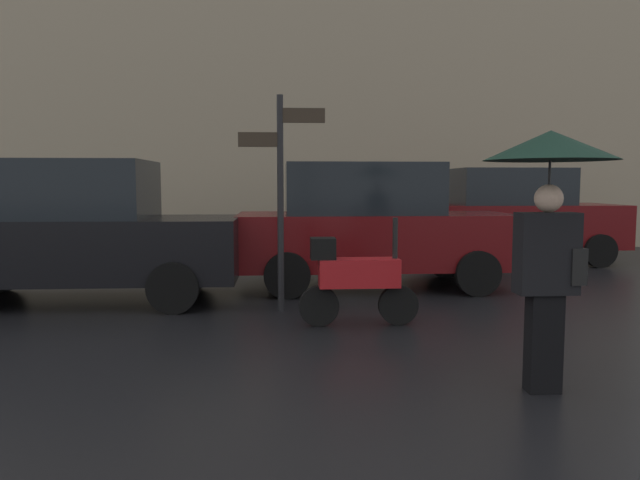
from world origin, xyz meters
The scene contains 6 objects.
pedestrian_with_umbrella centered at (1.44, 2.43, 1.58)m, with size 0.99×0.99×2.02m.
parked_scooter centered at (0.25, 4.71, 0.55)m, with size 1.37×0.32×1.23m.
parked_car_left centered at (0.80, 7.24, 0.98)m, with size 4.22×1.89×1.93m.
parked_car_right centered at (-3.41, 6.35, 0.98)m, with size 4.33×1.90×1.93m.
parked_car_distant centered at (4.19, 10.07, 0.98)m, with size 4.05×2.04×1.92m.
street_signpost centered at (-0.59, 5.57, 1.65)m, with size 1.08×0.08×2.71m.
Camera 1 is at (-0.61, -2.02, 1.62)m, focal length 33.85 mm.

